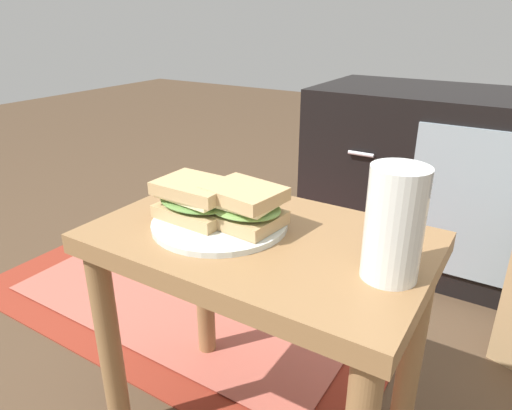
{
  "coord_description": "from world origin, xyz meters",
  "views": [
    {
      "loc": [
        0.36,
        -0.59,
        0.8
      ],
      "look_at": [
        -0.01,
        0.0,
        0.51
      ],
      "focal_mm": 32.32,
      "sensor_mm": 36.0,
      "label": 1
    }
  ],
  "objects": [
    {
      "name": "plate",
      "position": [
        -0.07,
        -0.01,
        0.47
      ],
      "size": [
        0.24,
        0.24,
        0.01
      ],
      "primitive_type": "cylinder",
      "color": "silver",
      "rests_on": "side_table"
    },
    {
      "name": "sandwich_front",
      "position": [
        -0.12,
        -0.02,
        0.5
      ],
      "size": [
        0.15,
        0.11,
        0.07
      ],
      "color": "tan",
      "rests_on": "plate"
    },
    {
      "name": "sandwich_back",
      "position": [
        -0.03,
        -0.0,
        0.5
      ],
      "size": [
        0.14,
        0.12,
        0.07
      ],
      "color": "tan",
      "rests_on": "plate"
    },
    {
      "name": "tv_cabinet",
      "position": [
        0.18,
        0.95,
        0.29
      ],
      "size": [
        0.96,
        0.46,
        0.58
      ],
      "color": "black",
      "rests_on": "ground"
    },
    {
      "name": "beer_glass",
      "position": [
        0.22,
        -0.02,
        0.54
      ],
      "size": [
        0.08,
        0.08,
        0.16
      ],
      "color": "silver",
      "rests_on": "side_table"
    },
    {
      "name": "side_table",
      "position": [
        0.0,
        0.0,
        0.37
      ],
      "size": [
        0.56,
        0.36,
        0.46
      ],
      "color": "olive",
      "rests_on": "ground"
    },
    {
      "name": "area_rug",
      "position": [
        -0.43,
        0.4,
        0.0
      ],
      "size": [
        1.24,
        0.89,
        0.01
      ],
      "color": "maroon",
      "rests_on": "ground"
    }
  ]
}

